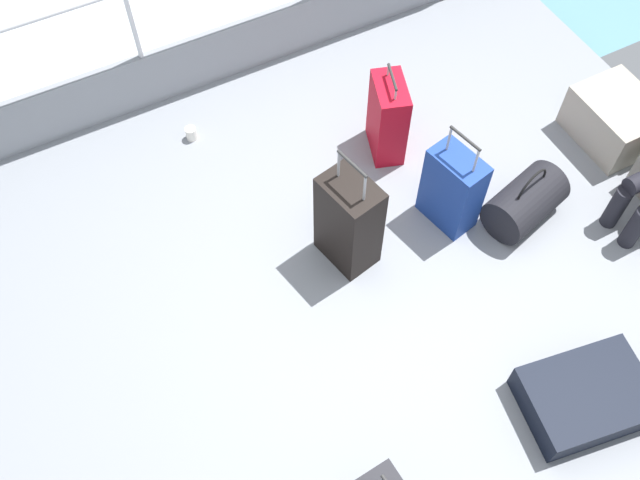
{
  "coord_description": "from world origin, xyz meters",
  "views": [
    {
      "loc": [
        1.75,
        -1.35,
        3.96
      ],
      "look_at": [
        -0.34,
        -0.24,
        0.25
      ],
      "focal_mm": 39.88,
      "sensor_mm": 36.0,
      "label": 1
    }
  ],
  "objects_px": {
    "suitcase_2": "(586,397)",
    "suitcase_0": "(452,189)",
    "suitcase_1": "(349,222)",
    "duffel_bag": "(525,202)",
    "suitcase_4": "(388,118)",
    "paper_cup": "(191,133)",
    "cargo_crate_0": "(615,119)"
  },
  "relations": [
    {
      "from": "suitcase_2",
      "to": "paper_cup",
      "type": "height_order",
      "value": "suitcase_2"
    },
    {
      "from": "suitcase_1",
      "to": "paper_cup",
      "type": "relative_size",
      "value": 9.31
    },
    {
      "from": "cargo_crate_0",
      "to": "suitcase_0",
      "type": "relative_size",
      "value": 0.78
    },
    {
      "from": "suitcase_0",
      "to": "suitcase_4",
      "type": "xyz_separation_m",
      "value": [
        -0.71,
        -0.06,
        0.0
      ]
    },
    {
      "from": "suitcase_0",
      "to": "suitcase_4",
      "type": "distance_m",
      "value": 0.71
    },
    {
      "from": "suitcase_2",
      "to": "duffel_bag",
      "type": "height_order",
      "value": "duffel_bag"
    },
    {
      "from": "suitcase_4",
      "to": "paper_cup",
      "type": "xyz_separation_m",
      "value": [
        -0.73,
        -1.19,
        -0.25
      ]
    },
    {
      "from": "suitcase_1",
      "to": "duffel_bag",
      "type": "distance_m",
      "value": 1.22
    },
    {
      "from": "suitcase_0",
      "to": "duffel_bag",
      "type": "height_order",
      "value": "suitcase_0"
    },
    {
      "from": "suitcase_2",
      "to": "duffel_bag",
      "type": "distance_m",
      "value": 1.32
    },
    {
      "from": "suitcase_1",
      "to": "duffel_bag",
      "type": "height_order",
      "value": "suitcase_1"
    },
    {
      "from": "suitcase_2",
      "to": "suitcase_1",
      "type": "bearing_deg",
      "value": -155.49
    },
    {
      "from": "cargo_crate_0",
      "to": "suitcase_2",
      "type": "xyz_separation_m",
      "value": [
        1.51,
        -1.47,
        -0.07
      ]
    },
    {
      "from": "suitcase_4",
      "to": "duffel_bag",
      "type": "relative_size",
      "value": 1.18
    },
    {
      "from": "paper_cup",
      "to": "suitcase_4",
      "type": "bearing_deg",
      "value": 58.58
    },
    {
      "from": "suitcase_0",
      "to": "suitcase_2",
      "type": "relative_size",
      "value": 1.05
    },
    {
      "from": "duffel_bag",
      "to": "suitcase_0",
      "type": "bearing_deg",
      "value": -118.28
    },
    {
      "from": "suitcase_0",
      "to": "suitcase_4",
      "type": "relative_size",
      "value": 1.15
    },
    {
      "from": "duffel_bag",
      "to": "suitcase_1",
      "type": "bearing_deg",
      "value": -104.12
    },
    {
      "from": "suitcase_1",
      "to": "duffel_bag",
      "type": "relative_size",
      "value": 1.57
    },
    {
      "from": "suitcase_0",
      "to": "suitcase_4",
      "type": "height_order",
      "value": "suitcase_0"
    },
    {
      "from": "cargo_crate_0",
      "to": "suitcase_1",
      "type": "relative_size",
      "value": 0.67
    },
    {
      "from": "suitcase_2",
      "to": "suitcase_0",
      "type": "bearing_deg",
      "value": 178.62
    },
    {
      "from": "suitcase_4",
      "to": "suitcase_2",
      "type": "bearing_deg",
      "value": 0.58
    },
    {
      "from": "cargo_crate_0",
      "to": "suitcase_4",
      "type": "relative_size",
      "value": 0.89
    },
    {
      "from": "suitcase_2",
      "to": "paper_cup",
      "type": "distance_m",
      "value": 3.15
    },
    {
      "from": "suitcase_2",
      "to": "paper_cup",
      "type": "xyz_separation_m",
      "value": [
        -2.9,
        -1.22,
        -0.05
      ]
    },
    {
      "from": "cargo_crate_0",
      "to": "suitcase_4",
      "type": "xyz_separation_m",
      "value": [
        -0.67,
        -1.49,
        0.13
      ]
    },
    {
      "from": "paper_cup",
      "to": "suitcase_0",
      "type": "bearing_deg",
      "value": 40.99
    },
    {
      "from": "paper_cup",
      "to": "cargo_crate_0",
      "type": "bearing_deg",
      "value": 62.5
    },
    {
      "from": "cargo_crate_0",
      "to": "duffel_bag",
      "type": "relative_size",
      "value": 1.06
    },
    {
      "from": "cargo_crate_0",
      "to": "suitcase_2",
      "type": "height_order",
      "value": "cargo_crate_0"
    }
  ]
}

